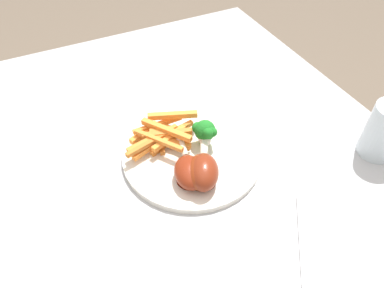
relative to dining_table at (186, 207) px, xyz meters
name	(u,v)px	position (x,y,z in m)	size (l,w,h in m)	color
dining_table	(186,207)	(0.00, 0.00, 0.00)	(1.09, 0.87, 0.70)	#B7B7BC
dinner_plate	(192,154)	(-0.04, 0.03, 0.10)	(0.26, 0.26, 0.01)	white
broccoli_floret_front	(205,131)	(-0.05, 0.06, 0.14)	(0.05, 0.04, 0.05)	#8EBE58
carrot_fries_pile	(163,135)	(-0.09, -0.01, 0.13)	(0.11, 0.16, 0.04)	orange
chicken_drumstick_near	(202,170)	(0.02, 0.02, 0.13)	(0.12, 0.09, 0.05)	#5D1B0B
chicken_drumstick_far	(204,170)	(0.03, 0.02, 0.13)	(0.13, 0.09, 0.05)	#591A0D
chicken_drumstick_extra	(190,170)	(0.01, 0.00, 0.13)	(0.13, 0.07, 0.04)	#5C180B
fork	(303,248)	(0.21, 0.10, 0.10)	(0.19, 0.01, 0.01)	silver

